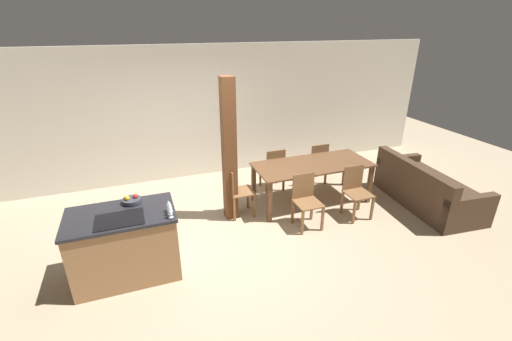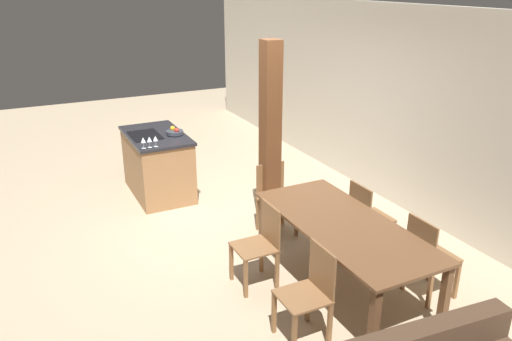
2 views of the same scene
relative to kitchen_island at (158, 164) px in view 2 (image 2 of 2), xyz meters
The scene contains 14 objects.
ground_plane 1.53m from the kitchen_island, 16.20° to the left, with size 16.00×16.00×0.00m, color tan.
wall_back 3.36m from the kitchen_island, 64.38° to the left, with size 11.20×0.08×2.70m.
kitchen_island is the anchor object (origin of this frame).
fruit_bowl 0.57m from the kitchen_island, 57.82° to the left, with size 0.24×0.24×0.11m.
wine_glass_near 0.88m from the kitchen_island, 28.61° to the right, with size 0.07×0.07×0.15m.
wine_glass_middle 0.85m from the kitchen_island, 22.14° to the right, with size 0.07×0.07×0.15m.
wine_glass_far 0.83m from the kitchen_island, 15.02° to the right, with size 0.07×0.07×0.15m.
dining_table 3.36m from the kitchen_island, 16.78° to the left, with size 2.10×0.91×0.75m.
dining_chair_near_left 2.75m from the kitchen_island, ahead, with size 0.40×0.40×0.87m.
dining_chair_near_right 3.69m from the kitchen_island, ahead, with size 0.40×0.40×0.87m.
dining_chair_far_left 3.20m from the kitchen_island, 31.07° to the left, with size 0.40×0.40×0.87m.
dining_chair_far_right 4.04m from the kitchen_island, 24.14° to the left, with size 0.40×0.40×0.87m.
dining_chair_head_end 2.04m from the kitchen_island, 28.39° to the left, with size 0.40×0.40×0.87m.
timber_post 2.06m from the kitchen_island, 29.81° to the left, with size 0.21×0.21×2.36m.
Camera 2 is at (5.33, -2.15, 3.00)m, focal length 35.00 mm.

